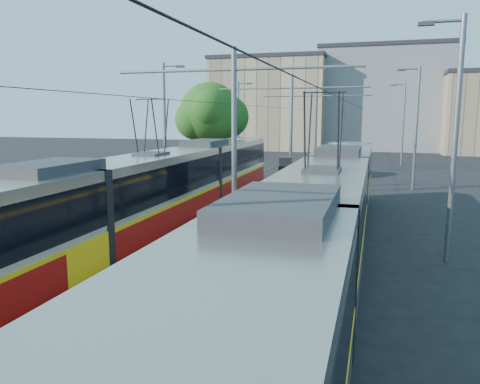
% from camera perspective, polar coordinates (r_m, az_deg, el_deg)
% --- Properties ---
extents(ground, '(160.00, 160.00, 0.00)m').
position_cam_1_polar(ground, '(11.07, -13.36, -17.05)').
color(ground, black).
rests_on(ground, ground).
extents(platform, '(4.00, 50.00, 0.30)m').
position_cam_1_polar(platform, '(26.49, 4.97, -0.98)').
color(platform, gray).
rests_on(platform, ground).
extents(tactile_strip_left, '(0.70, 50.00, 0.01)m').
position_cam_1_polar(tactile_strip_left, '(26.77, 1.93, -0.50)').
color(tactile_strip_left, gray).
rests_on(tactile_strip_left, platform).
extents(tactile_strip_right, '(0.70, 50.00, 0.01)m').
position_cam_1_polar(tactile_strip_right, '(26.22, 8.08, -0.80)').
color(tactile_strip_right, gray).
rests_on(tactile_strip_right, platform).
extents(rails, '(8.71, 70.00, 0.03)m').
position_cam_1_polar(rails, '(26.51, 4.97, -1.27)').
color(rails, gray).
rests_on(rails, ground).
extents(tram_left, '(2.43, 30.68, 5.50)m').
position_cam_1_polar(tram_left, '(19.32, -10.61, -0.26)').
color(tram_left, black).
rests_on(tram_left, ground).
extents(tram_right, '(2.43, 30.36, 5.50)m').
position_cam_1_polar(tram_right, '(13.74, 9.81, -3.49)').
color(tram_right, black).
rests_on(tram_right, ground).
extents(catenary, '(9.20, 70.00, 7.00)m').
position_cam_1_polar(catenary, '(23.28, 3.74, 8.45)').
color(catenary, slate).
rests_on(catenary, platform).
extents(street_lamps, '(15.18, 38.22, 8.00)m').
position_cam_1_polar(street_lamps, '(30.00, 6.59, 7.95)').
color(street_lamps, slate).
rests_on(street_lamps, ground).
extents(shelter, '(0.86, 1.22, 2.48)m').
position_cam_1_polar(shelter, '(24.17, 5.55, 1.51)').
color(shelter, black).
rests_on(shelter, platform).
extents(tree, '(5.05, 4.67, 7.33)m').
position_cam_1_polar(tree, '(35.74, -3.12, 9.45)').
color(tree, '#382314').
rests_on(tree, ground).
extents(building_left, '(16.32, 12.24, 13.06)m').
position_cam_1_polar(building_left, '(70.22, 3.89, 10.67)').
color(building_left, tan).
rests_on(building_left, ground).
extents(building_centre, '(18.36, 14.28, 14.39)m').
position_cam_1_polar(building_centre, '(72.61, 17.26, 10.75)').
color(building_centre, gray).
rests_on(building_centre, ground).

